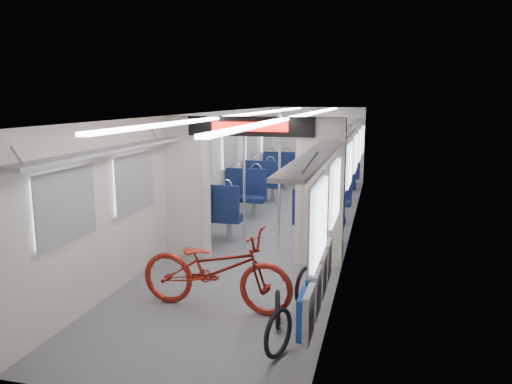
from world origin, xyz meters
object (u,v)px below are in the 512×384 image
at_px(seat_bay_near_right, 325,203).
at_px(stanchion_near_right, 279,184).
at_px(bike_hoop_c, 304,288).
at_px(bike_hoop_a, 278,335).
at_px(flip_bench, 317,283).
at_px(stanchion_near_left, 244,183).
at_px(bicycle, 216,269).
at_px(bike_hoop_b, 278,311).
at_px(stanchion_far_right, 310,162).
at_px(seat_bay_far_left, 271,173).
at_px(seat_bay_far_right, 341,175).
at_px(stanchion_far_left, 279,161).
at_px(seat_bay_near_left, 231,199).

relative_size(seat_bay_near_right, stanchion_near_right, 0.92).
relative_size(bike_hoop_c, stanchion_near_right, 0.22).
height_order(bike_hoop_a, seat_bay_near_right, seat_bay_near_right).
distance_m(flip_bench, stanchion_near_right, 3.14).
bearing_deg(flip_bench, stanchion_near_left, 119.32).
height_order(bicycle, bike_hoop_b, bicycle).
distance_m(seat_bay_near_right, stanchion_far_right, 1.73).
bearing_deg(seat_bay_far_left, seat_bay_far_right, 6.19).
height_order(bike_hoop_c, stanchion_far_left, stanchion_far_left).
bearing_deg(bike_hoop_b, bicycle, 158.59).
distance_m(seat_bay_far_right, stanchion_far_right, 2.33).
xyz_separation_m(seat_bay_far_right, stanchion_near_left, (-1.23, -5.17, 0.61)).
relative_size(stanchion_near_left, stanchion_far_right, 1.00).
xyz_separation_m(seat_bay_far_left, seat_bay_far_right, (1.87, 0.20, -0.02)).
relative_size(bicycle, flip_bench, 0.95).
relative_size(seat_bay_near_left, seat_bay_far_right, 1.10).
bearing_deg(seat_bay_near_right, seat_bay_far_left, 118.03).
xyz_separation_m(seat_bay_near_left, stanchion_near_left, (0.64, -1.32, 0.58)).
bearing_deg(stanchion_far_right, stanchion_near_right, -91.59).
bearing_deg(stanchion_near_right, bike_hoop_a, -78.40).
distance_m(bicycle, stanchion_near_left, 2.69).
height_order(bicycle, stanchion_near_right, stanchion_near_right).
distance_m(bike_hoop_a, seat_bay_far_right, 8.75).
bearing_deg(bicycle, stanchion_far_right, -0.85).
bearing_deg(seat_bay_far_left, seat_bay_near_right, -61.97).
bearing_deg(bike_hoop_c, stanchion_near_right, 109.50).
bearing_deg(seat_bay_near_left, seat_bay_far_right, 64.07).
distance_m(seat_bay_near_left, seat_bay_near_right, 1.87).
relative_size(flip_bench, stanchion_near_right, 0.90).
distance_m(flip_bench, bike_hoop_c, 0.83).
height_order(bicycle, bike_hoop_a, bicycle).
xyz_separation_m(flip_bench, seat_bay_far_left, (-2.29, 7.90, -0.01)).
height_order(bike_hoop_b, stanchion_near_right, stanchion_near_right).
bearing_deg(bicycle, bike_hoop_c, -68.07).
bearing_deg(stanchion_far_right, seat_bay_near_left, -128.88).
bearing_deg(bike_hoop_c, bicycle, -160.78).
distance_m(flip_bench, bike_hoop_b, 0.59).
bearing_deg(seat_bay_near_left, bike_hoop_b, -66.52).
bearing_deg(stanchion_far_left, bike_hoop_c, -75.07).
relative_size(seat_bay_near_left, stanchion_near_left, 0.99).
bearing_deg(bike_hoop_a, bike_hoop_c, 87.84).
relative_size(bicycle, seat_bay_near_right, 0.93).
distance_m(bike_hoop_b, stanchion_far_left, 6.24).
relative_size(bicycle, stanchion_near_right, 0.85).
height_order(stanchion_near_left, stanchion_far_right, same).
relative_size(seat_bay_far_left, stanchion_far_right, 0.98).
relative_size(bike_hoop_c, seat_bay_near_left, 0.22).
bearing_deg(seat_bay_near_left, stanchion_far_right, 51.12).
relative_size(bicycle, stanchion_near_left, 0.85).
xyz_separation_m(stanchion_far_left, stanchion_far_right, (0.73, -0.13, 0.00)).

